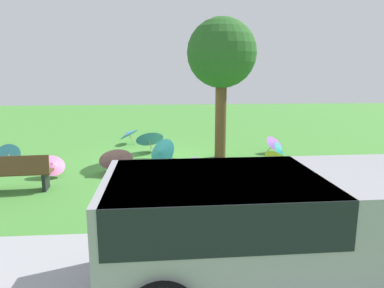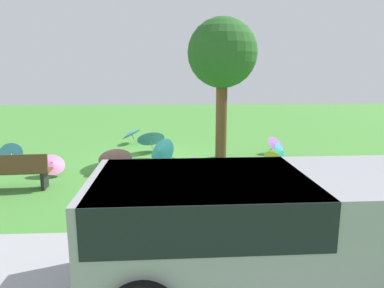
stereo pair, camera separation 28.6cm
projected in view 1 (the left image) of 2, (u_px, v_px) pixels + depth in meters
name	position (u px, v px, depth m)	size (l,w,h in m)	color
ground	(163.00, 161.00, 11.25)	(40.00, 40.00, 0.00)	#478C38
van_dark	(274.00, 221.00, 4.53)	(4.62, 2.17, 1.53)	#99999E
park_bench	(16.00, 173.00, 8.29)	(1.63, 0.58, 0.90)	brown
shade_tree	(222.00, 55.00, 11.11)	(2.19, 2.19, 4.47)	brown
parasol_yellow_0	(281.00, 162.00, 9.50)	(1.06, 1.13, 0.85)	tan
parasol_pink_0	(52.00, 164.00, 9.44)	(0.88, 0.84, 0.63)	tan
parasol_blue_0	(149.00, 137.00, 12.32)	(1.13, 1.06, 0.93)	tan
parasol_purple_0	(368.00, 171.00, 8.60)	(1.15, 1.10, 0.86)	tan
parasol_pink_2	(116.00, 157.00, 10.01)	(1.11, 0.98, 0.86)	tan
parasol_blue_2	(9.00, 153.00, 10.89)	(0.71, 0.65, 0.67)	tan
parasol_teal_0	(281.00, 151.00, 11.24)	(0.69, 0.74, 0.63)	tan
parasol_purple_1	(275.00, 143.00, 12.27)	(0.87, 0.86, 0.63)	tan
parasol_blue_4	(129.00, 133.00, 13.83)	(0.99, 1.02, 0.68)	tan
parasol_purple_2	(186.00, 162.00, 9.69)	(0.66, 0.70, 0.62)	tan
parasol_teal_2	(161.00, 152.00, 10.65)	(1.03, 1.05, 0.85)	tan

